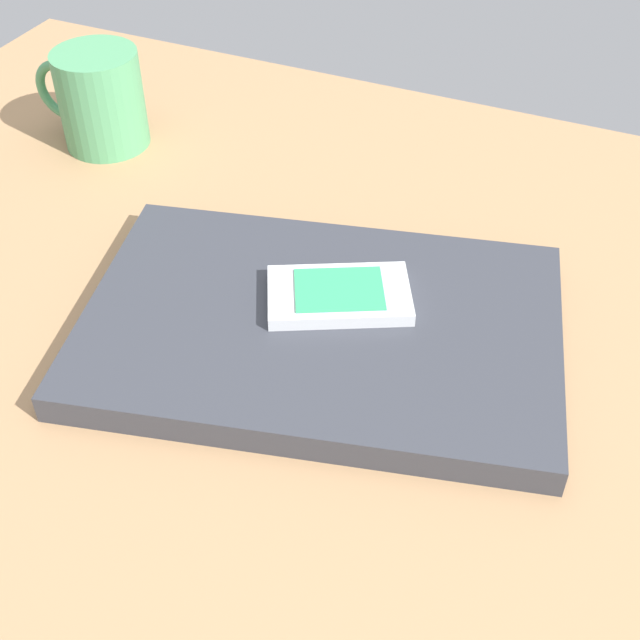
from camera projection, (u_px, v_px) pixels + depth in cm
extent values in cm
cube|color=#9E7751|center=(387.00, 373.00, 63.20)|extent=(120.00, 80.00, 3.00)
cube|color=#33353D|center=(320.00, 329.00, 62.92)|extent=(38.82, 30.31, 2.22)
cube|color=silver|center=(339.00, 295.00, 63.28)|extent=(12.19, 10.33, 1.01)
cube|color=#33A566|center=(339.00, 289.00, 62.90)|extent=(8.01, 7.31, 0.14)
cylinder|color=#4C9360|center=(101.00, 99.00, 81.83)|extent=(8.09, 8.09, 9.32)
torus|color=#4C9360|center=(63.00, 91.00, 83.16)|extent=(6.12, 0.90, 6.12)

